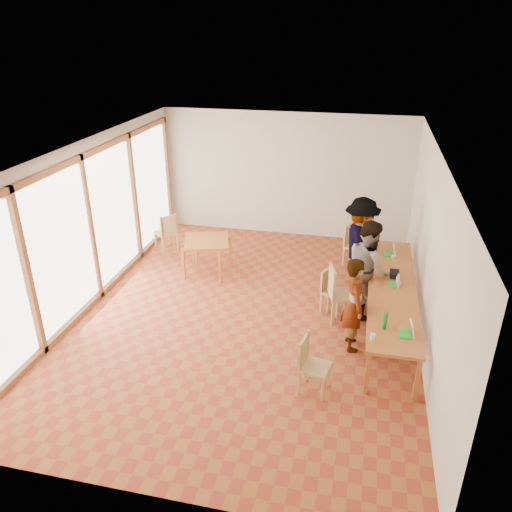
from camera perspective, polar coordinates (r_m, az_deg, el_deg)
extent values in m
plane|color=#944F24|center=(9.20, -0.98, -6.67)|extent=(8.00, 8.00, 0.00)
cube|color=beige|center=(12.21, 3.42, 9.19)|extent=(6.00, 0.10, 3.00)
cube|color=beige|center=(5.26, -11.71, -15.15)|extent=(6.00, 0.10, 3.00)
cube|color=beige|center=(8.38, 19.32, 0.06)|extent=(0.10, 8.00, 3.00)
cube|color=white|center=(9.60, -18.52, 3.37)|extent=(0.10, 8.00, 3.00)
cube|color=white|center=(8.03, -1.14, 11.96)|extent=(6.00, 8.00, 0.04)
cube|color=#CA762C|center=(8.88, 15.29, -3.53)|extent=(0.80, 4.00, 0.05)
cube|color=#CA762C|center=(7.42, 12.61, -12.92)|extent=(0.06, 0.06, 0.70)
cube|color=#CA762C|center=(10.76, 13.04, -0.25)|extent=(0.06, 0.06, 0.70)
cube|color=#CA762C|center=(7.48, 17.95, -13.32)|extent=(0.06, 0.06, 0.70)
cube|color=#CA762C|center=(10.80, 16.63, -0.59)|extent=(0.06, 0.06, 0.70)
cube|color=#CA762C|center=(10.42, -5.67, 1.71)|extent=(0.90, 0.90, 0.05)
cube|color=#CA762C|center=(10.37, -8.29, -0.85)|extent=(0.05, 0.05, 0.70)
cube|color=#CA762C|center=(11.03, -6.90, 0.88)|extent=(0.05, 0.05, 0.70)
cube|color=#CA762C|center=(10.13, -4.15, -1.29)|extent=(0.05, 0.05, 0.70)
cube|color=#CA762C|center=(10.81, -2.99, 0.51)|extent=(0.05, 0.05, 0.70)
cube|color=tan|center=(7.31, 6.76, -12.49)|extent=(0.47, 0.47, 0.04)
cube|color=tan|center=(7.21, 5.45, -10.73)|extent=(0.11, 0.40, 0.42)
cube|color=tan|center=(8.97, 9.94, -4.38)|extent=(0.59, 0.59, 0.05)
cube|color=tan|center=(8.79, 8.69, -2.89)|extent=(0.17, 0.47, 0.50)
cube|color=tan|center=(9.24, 8.88, -4.08)|extent=(0.49, 0.49, 0.04)
cube|color=tan|center=(9.20, 8.02, -2.62)|extent=(0.18, 0.36, 0.40)
cube|color=tan|center=(11.05, 11.32, 1.08)|extent=(0.55, 0.55, 0.04)
cube|color=tan|center=(11.03, 10.52, 2.46)|extent=(0.19, 0.41, 0.44)
cube|color=tan|center=(11.72, -10.24, 2.64)|extent=(0.61, 0.61, 0.04)
cube|color=tan|center=(11.46, -9.88, 3.49)|extent=(0.31, 0.36, 0.45)
imported|color=gray|center=(8.10, 11.17, -5.42)|extent=(0.50, 0.65, 1.59)
imported|color=gray|center=(9.10, 12.67, -1.31)|extent=(0.94, 1.05, 1.79)
imported|color=gray|center=(9.98, 11.82, 1.43)|extent=(0.92, 1.31, 1.85)
cube|color=green|center=(7.63, 16.67, -8.49)|extent=(0.19, 0.26, 0.03)
cube|color=white|center=(7.59, 17.43, -7.94)|extent=(0.09, 0.24, 0.21)
cube|color=green|center=(8.92, 15.41, -3.12)|extent=(0.21, 0.26, 0.02)
cube|color=white|center=(8.87, 15.97, -2.76)|extent=(0.11, 0.22, 0.19)
cube|color=green|center=(10.06, 14.97, 0.26)|extent=(0.19, 0.26, 0.03)
cube|color=white|center=(10.02, 15.53, 0.68)|extent=(0.08, 0.23, 0.21)
imported|color=orange|center=(10.11, 15.47, 0.57)|extent=(0.16, 0.16, 0.10)
cylinder|color=#1B6A26|center=(7.61, 14.53, -7.15)|extent=(0.07, 0.07, 0.28)
cylinder|color=silver|center=(7.38, 13.19, -8.96)|extent=(0.07, 0.07, 0.09)
cylinder|color=white|center=(9.91, 15.46, -0.07)|extent=(0.08, 0.08, 0.06)
cube|color=#BF2D3B|center=(7.57, 16.59, -8.79)|extent=(0.05, 0.10, 0.01)
cube|color=black|center=(9.20, 15.55, -2.00)|extent=(0.16, 0.26, 0.09)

